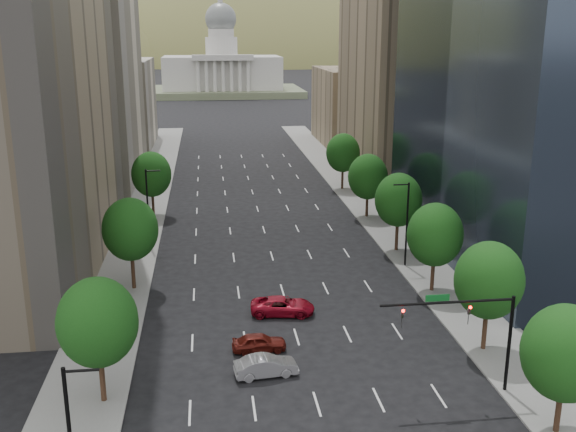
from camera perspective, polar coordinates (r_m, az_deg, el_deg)
name	(u,v)px	position (r m, az deg, el deg)	size (l,w,h in m)	color
sidewalk_left	(127,261)	(72.60, -13.70, -3.81)	(6.00, 200.00, 0.15)	slate
sidewalk_right	(409,250)	(75.39, 10.41, -2.88)	(6.00, 200.00, 0.15)	slate
midrise_cream_left	(89,71)	(112.73, -16.79, 11.87)	(14.00, 30.00, 35.00)	beige
filler_left	(118,103)	(145.97, -14.45, 9.41)	(14.00, 26.00, 18.00)	beige
parking_tan_right	(397,86)	(112.94, 9.41, 11.05)	(14.00, 30.00, 30.00)	#8C7759
filler_right	(353,106)	(145.42, 5.62, 9.41)	(14.00, 26.00, 16.00)	#8C7759
tree_right_0	(565,353)	(43.09, 22.84, -10.87)	(5.20, 5.20, 8.39)	#382316
tree_right_1	(489,280)	(51.88, 16.97, -5.34)	(5.20, 5.20, 8.75)	#382316
tree_right_2	(435,235)	(62.44, 12.58, -1.60)	(5.20, 5.20, 8.61)	#382316
tree_right_3	(398,200)	(73.33, 9.52, 1.37)	(5.20, 5.20, 8.89)	#382316
tree_right_4	(368,177)	(86.57, 6.91, 3.38)	(5.20, 5.20, 8.46)	#382316
tree_right_5	(343,153)	(101.81, 4.77, 5.46)	(5.20, 5.20, 8.75)	#382316
tree_left_0	(98,322)	(44.53, -16.12, -8.83)	(5.20, 5.20, 8.75)	#382316
tree_left_1	(130,229)	(63.07, -13.47, -1.14)	(5.20, 5.20, 8.97)	#382316
tree_left_2	(151,174)	(88.24, -11.71, 3.54)	(5.20, 5.20, 8.68)	#382316
streetlight_rn	(406,222)	(68.83, 10.19, -0.51)	(1.70, 0.20, 9.00)	black
streetlight_ln	(148,206)	(75.77, -11.98, 0.89)	(1.70, 0.20, 9.00)	black
traffic_signal	(476,324)	(45.70, 15.90, -8.95)	(9.12, 0.40, 7.38)	black
capitol	(222,72)	(258.29, -5.71, 12.26)	(60.00, 40.00, 35.20)	#596647
foothills	(251,101)	(611.95, -3.21, 9.91)	(720.00, 413.00, 263.00)	olive
car_maroon	(259,342)	(51.62, -2.51, -10.85)	(1.67, 4.15, 1.41)	#54130E
car_silver	(266,366)	(48.22, -1.91, -12.82)	(1.59, 4.55, 1.50)	#959499
car_red_far	(283,306)	(57.73, -0.47, -7.78)	(2.55, 5.53, 1.54)	maroon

